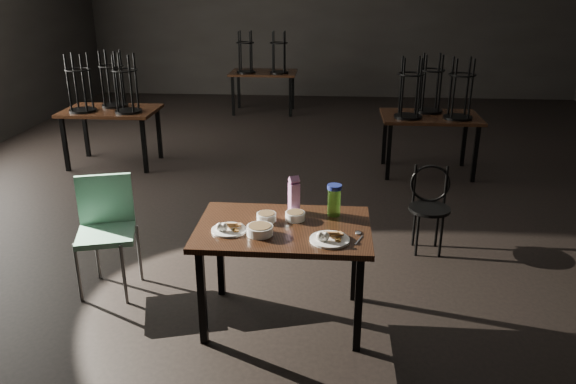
# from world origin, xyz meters

# --- Properties ---
(main_table) EXTENTS (1.20, 0.80, 0.75)m
(main_table) POSITION_xyz_m (-0.28, -2.39, 0.67)
(main_table) COLOR black
(main_table) RESTS_ON ground
(plate_left) EXTENTS (0.24, 0.24, 0.08)m
(plate_left) POSITION_xyz_m (-0.64, -2.50, 0.77)
(plate_left) COLOR white
(plate_left) RESTS_ON main_table
(plate_right) EXTENTS (0.26, 0.26, 0.08)m
(plate_right) POSITION_xyz_m (0.04, -2.60, 0.77)
(plate_right) COLOR white
(plate_right) RESTS_ON main_table
(bowl_near) EXTENTS (0.14, 0.14, 0.05)m
(bowl_near) POSITION_xyz_m (-0.40, -2.31, 0.78)
(bowl_near) COLOR white
(bowl_near) RESTS_ON main_table
(bowl_far) EXTENTS (0.14, 0.14, 0.06)m
(bowl_far) POSITION_xyz_m (-0.20, -2.27, 0.78)
(bowl_far) COLOR white
(bowl_far) RESTS_ON main_table
(bowl_big) EXTENTS (0.18, 0.18, 0.06)m
(bowl_big) POSITION_xyz_m (-0.42, -2.54, 0.78)
(bowl_big) COLOR white
(bowl_big) RESTS_ON main_table
(juice_carton) EXTENTS (0.09, 0.09, 0.28)m
(juice_carton) POSITION_xyz_m (-0.22, -2.14, 0.88)
(juice_carton) COLOR #931A7C
(juice_carton) RESTS_ON main_table
(water_bottle) EXTENTS (0.14, 0.14, 0.23)m
(water_bottle) POSITION_xyz_m (0.07, -2.17, 0.87)
(water_bottle) COLOR #70C439
(water_bottle) RESTS_ON main_table
(spoon) EXTENTS (0.06, 0.22, 0.01)m
(spoon) POSITION_xyz_m (0.23, -2.48, 0.76)
(spoon) COLOR silver
(spoon) RESTS_ON main_table
(bentwood_chair) EXTENTS (0.38, 0.37, 0.78)m
(bentwood_chair) POSITION_xyz_m (0.94, -1.12, 0.46)
(bentwood_chair) COLOR black
(bentwood_chair) RESTS_ON ground
(school_chair) EXTENTS (0.53, 0.53, 0.92)m
(school_chair) POSITION_xyz_m (-1.70, -2.02, 0.55)
(school_chair) COLOR #74B493
(school_chair) RESTS_ON ground
(bg_table_left) EXTENTS (1.20, 0.80, 1.48)m
(bg_table_left) POSITION_xyz_m (-2.85, 1.08, 0.78)
(bg_table_left) COLOR black
(bg_table_left) RESTS_ON ground
(bg_table_right) EXTENTS (1.20, 0.80, 1.48)m
(bg_table_right) POSITION_xyz_m (1.26, 1.07, 0.78)
(bg_table_right) COLOR black
(bg_table_right) RESTS_ON ground
(bg_table_far) EXTENTS (1.20, 0.80, 1.48)m
(bg_table_far) POSITION_xyz_m (-1.24, 4.35, 0.75)
(bg_table_far) COLOR black
(bg_table_far) RESTS_ON ground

